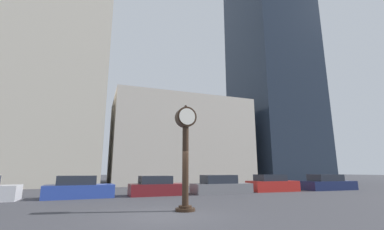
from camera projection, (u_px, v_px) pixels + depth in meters
name	position (u px, v px, depth m)	size (l,w,h in m)	color
ground_plane	(167.00, 215.00, 9.76)	(200.00, 200.00, 0.00)	#38383D
building_tall_tower	(64.00, 28.00, 33.30)	(11.48, 12.00, 39.61)	beige
building_storefront_row	(177.00, 142.00, 35.51)	(17.51, 12.00, 10.96)	beige
building_glass_modern	(272.00, 75.00, 43.71)	(11.23, 12.00, 35.14)	#1E2838
street_clock	(186.00, 147.00, 11.35)	(0.91, 0.84, 4.61)	black
car_blue	(79.00, 189.00, 15.97)	(4.14, 1.97, 1.36)	#28429E
car_maroon	(157.00, 187.00, 17.68)	(3.90, 1.77, 1.31)	maroon
car_grey	(221.00, 186.00, 19.13)	(4.52, 1.82, 1.34)	slate
car_red	(272.00, 184.00, 21.13)	(4.07, 2.00, 1.35)	red
car_navy	(327.00, 183.00, 22.67)	(4.75, 2.13, 1.33)	#19234C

